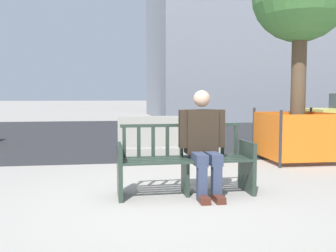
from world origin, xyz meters
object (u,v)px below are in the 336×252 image
at_px(seated_person, 203,140).
at_px(jersey_barrier_centre, 168,141).
at_px(street_bench, 185,163).
at_px(construction_fence, 297,135).

height_order(seated_person, jersey_barrier_centre, seated_person).
bearing_deg(seated_person, jersey_barrier_centre, 90.55).
relative_size(street_bench, jersey_barrier_centre, 0.84).
xyz_separation_m(street_bench, construction_fence, (2.58, 2.07, 0.11)).
xyz_separation_m(seated_person, construction_fence, (2.36, 2.13, -0.19)).
distance_m(seated_person, jersey_barrier_centre, 2.84).
relative_size(seated_person, jersey_barrier_centre, 0.65).
relative_size(jersey_barrier_centre, construction_fence, 1.57).
height_order(jersey_barrier_centre, construction_fence, construction_fence).
xyz_separation_m(jersey_barrier_centre, construction_fence, (2.39, -0.69, 0.16)).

